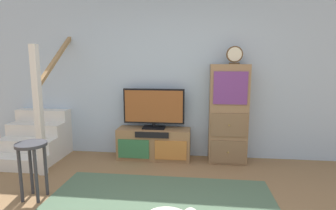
{
  "coord_description": "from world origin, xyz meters",
  "views": [
    {
      "loc": [
        0.4,
        -1.88,
        1.56
      ],
      "look_at": [
        -0.03,
        1.89,
        0.94
      ],
      "focal_mm": 28.06,
      "sensor_mm": 36.0,
      "label": 1
    }
  ],
  "objects_px": {
    "desk_clock": "(235,55)",
    "bar_stool_near": "(32,157)",
    "media_console": "(154,144)",
    "television": "(154,108)",
    "side_cabinet": "(228,114)"
  },
  "relations": [
    {
      "from": "television",
      "to": "desk_clock",
      "type": "xyz_separation_m",
      "value": [
        1.23,
        -0.03,
        0.82
      ]
    },
    {
      "from": "media_console",
      "to": "bar_stool_near",
      "type": "relative_size",
      "value": 1.77
    },
    {
      "from": "media_console",
      "to": "desk_clock",
      "type": "distance_m",
      "value": 1.88
    },
    {
      "from": "desk_clock",
      "to": "bar_stool_near",
      "type": "distance_m",
      "value": 3.02
    },
    {
      "from": "television",
      "to": "bar_stool_near",
      "type": "height_order",
      "value": "television"
    },
    {
      "from": "side_cabinet",
      "to": "desk_clock",
      "type": "distance_m",
      "value": 0.91
    },
    {
      "from": "side_cabinet",
      "to": "bar_stool_near",
      "type": "relative_size",
      "value": 2.31
    },
    {
      "from": "desk_clock",
      "to": "media_console",
      "type": "bearing_deg",
      "value": 179.77
    },
    {
      "from": "side_cabinet",
      "to": "bar_stool_near",
      "type": "xyz_separation_m",
      "value": [
        -2.33,
        -1.44,
        -0.27
      ]
    },
    {
      "from": "television",
      "to": "bar_stool_near",
      "type": "bearing_deg",
      "value": -128.61
    },
    {
      "from": "bar_stool_near",
      "to": "television",
      "type": "bearing_deg",
      "value": 51.39
    },
    {
      "from": "desk_clock",
      "to": "bar_stool_near",
      "type": "relative_size",
      "value": 0.4
    },
    {
      "from": "side_cabinet",
      "to": "bar_stool_near",
      "type": "height_order",
      "value": "side_cabinet"
    },
    {
      "from": "side_cabinet",
      "to": "bar_stool_near",
      "type": "distance_m",
      "value": 2.75
    },
    {
      "from": "media_console",
      "to": "television",
      "type": "distance_m",
      "value": 0.6
    }
  ]
}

